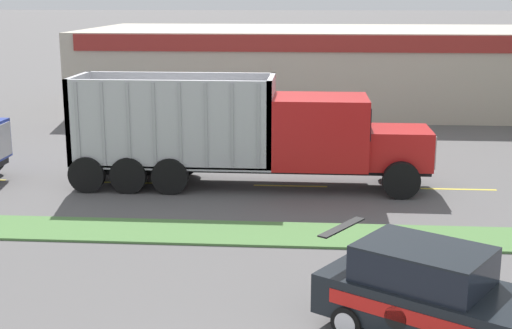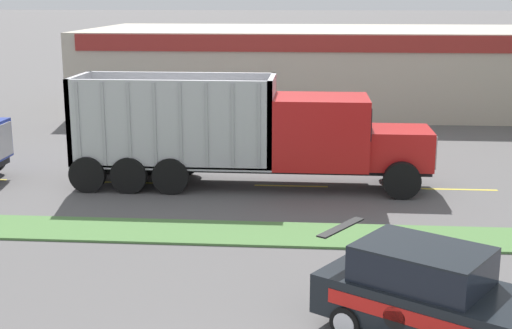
% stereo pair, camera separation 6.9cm
% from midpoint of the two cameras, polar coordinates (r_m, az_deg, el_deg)
% --- Properties ---
extents(grass_verge, '(120.00, 1.89, 0.06)m').
position_cam_midpoint_polar(grass_verge, '(18.58, 0.98, -5.57)').
color(grass_verge, '#517F42').
rests_on(grass_verge, ground_plane).
extents(centre_line_3, '(2.40, 0.14, 0.01)m').
position_cam_midpoint_polar(centre_line_3, '(24.05, -10.29, -1.43)').
color(centre_line_3, yellow).
rests_on(centre_line_3, ground_plane).
extents(centre_line_4, '(2.40, 0.14, 0.01)m').
position_cam_midpoint_polar(centre_line_4, '(23.29, 2.68, -1.71)').
color(centre_line_4, yellow).
rests_on(centre_line_4, ground_plane).
extents(centre_line_5, '(2.40, 0.14, 0.01)m').
position_cam_midpoint_polar(centre_line_5, '(23.76, 15.82, -1.91)').
color(centre_line_5, yellow).
rests_on(centre_line_5, ground_plane).
extents(dump_truck_lead, '(11.44, 2.72, 3.56)m').
position_cam_midpoint_polar(dump_truck_lead, '(22.90, 1.53, 2.15)').
color(dump_truck_lead, black).
rests_on(dump_truck_lead, ground_plane).
extents(rally_car, '(4.39, 3.72, 1.76)m').
position_cam_midpoint_polar(rally_car, '(13.29, 13.66, -10.01)').
color(rally_car, black).
rests_on(rally_car, ground_plane).
extents(store_building_backdrop, '(28.64, 12.10, 4.29)m').
position_cam_midpoint_polar(store_building_backdrop, '(40.49, 7.34, 7.72)').
color(store_building_backdrop, '#BCB29E').
rests_on(store_building_backdrop, ground_plane).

